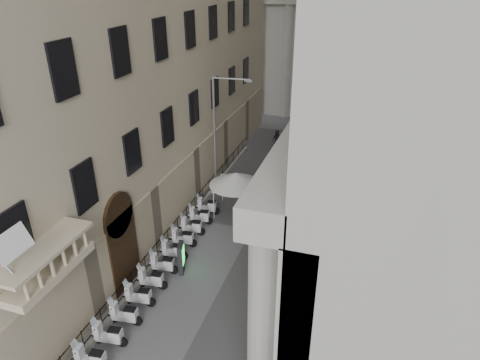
# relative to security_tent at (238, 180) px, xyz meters

# --- Properties ---
(iron_fence) EXTENTS (0.30, 28.00, 1.40)m
(iron_fence) POSITION_rel_security_tent_xyz_m (-2.73, -3.05, -2.49)
(iron_fence) COLOR black
(iron_fence) RESTS_ON ground
(blue_awning) EXTENTS (1.60, 3.00, 3.00)m
(blue_awning) POSITION_rel_security_tent_xyz_m (5.72, 4.95, -2.49)
(blue_awning) COLOR navy
(blue_awning) RESTS_ON ground
(scooter_3) EXTENTS (1.46, 0.74, 1.50)m
(scooter_3) POSITION_rel_security_tent_xyz_m (-1.94, -12.99, -2.49)
(scooter_3) COLOR silver
(scooter_3) RESTS_ON ground
(scooter_4) EXTENTS (1.46, 0.74, 1.50)m
(scooter_4) POSITION_rel_security_tent_xyz_m (-1.94, -11.64, -2.49)
(scooter_4) COLOR silver
(scooter_4) RESTS_ON ground
(scooter_5) EXTENTS (1.46, 0.74, 1.50)m
(scooter_5) POSITION_rel_security_tent_xyz_m (-1.94, -10.29, -2.49)
(scooter_5) COLOR silver
(scooter_5) RESTS_ON ground
(scooter_6) EXTENTS (1.46, 0.74, 1.50)m
(scooter_6) POSITION_rel_security_tent_xyz_m (-1.94, -8.94, -2.49)
(scooter_6) COLOR silver
(scooter_6) RESTS_ON ground
(scooter_7) EXTENTS (1.46, 0.74, 1.50)m
(scooter_7) POSITION_rel_security_tent_xyz_m (-1.94, -7.59, -2.49)
(scooter_7) COLOR silver
(scooter_7) RESTS_ON ground
(scooter_8) EXTENTS (1.46, 0.74, 1.50)m
(scooter_8) POSITION_rel_security_tent_xyz_m (-1.94, -6.24, -2.49)
(scooter_8) COLOR silver
(scooter_8) RESTS_ON ground
(scooter_9) EXTENTS (1.46, 0.74, 1.50)m
(scooter_9) POSITION_rel_security_tent_xyz_m (-1.94, -4.89, -2.49)
(scooter_9) COLOR silver
(scooter_9) RESTS_ON ground
(scooter_10) EXTENTS (1.46, 0.74, 1.50)m
(scooter_10) POSITION_rel_security_tent_xyz_m (-1.94, -3.54, -2.49)
(scooter_10) COLOR silver
(scooter_10) RESTS_ON ground
(scooter_11) EXTENTS (1.46, 0.74, 1.50)m
(scooter_11) POSITION_rel_security_tent_xyz_m (-1.94, -2.20, -2.49)
(scooter_11) COLOR silver
(scooter_11) RESTS_ON ground
(scooter_12) EXTENTS (1.46, 0.74, 1.50)m
(scooter_12) POSITION_rel_security_tent_xyz_m (-1.94, -0.85, -2.49)
(scooter_12) COLOR silver
(scooter_12) RESTS_ON ground
(barrier_2) EXTENTS (0.60, 2.40, 1.10)m
(barrier_2) POSITION_rel_security_tent_xyz_m (4.88, -11.21, -2.49)
(barrier_2) COLOR #B2B5BB
(barrier_2) RESTS_ON ground
(barrier_3) EXTENTS (0.60, 2.40, 1.10)m
(barrier_3) POSITION_rel_security_tent_xyz_m (4.88, -8.71, -2.49)
(barrier_3) COLOR #B2B5BB
(barrier_3) RESTS_ON ground
(barrier_4) EXTENTS (0.60, 2.40, 1.10)m
(barrier_4) POSITION_rel_security_tent_xyz_m (4.88, -6.21, -2.49)
(barrier_4) COLOR #B2B5BB
(barrier_4) RESTS_ON ground
(barrier_5) EXTENTS (0.60, 2.40, 1.10)m
(barrier_5) POSITION_rel_security_tent_xyz_m (4.88, -3.71, -2.49)
(barrier_5) COLOR #B2B5BB
(barrier_5) RESTS_ON ground
(barrier_6) EXTENTS (0.60, 2.40, 1.10)m
(barrier_6) POSITION_rel_security_tent_xyz_m (4.88, -1.21, -2.49)
(barrier_6) COLOR #B2B5BB
(barrier_6) RESTS_ON ground
(barrier_7) EXTENTS (0.60, 2.40, 1.10)m
(barrier_7) POSITION_rel_security_tent_xyz_m (4.88, 1.29, -2.49)
(barrier_7) COLOR #B2B5BB
(barrier_7) RESTS_ON ground
(barrier_8) EXTENTS (0.60, 2.40, 1.10)m
(barrier_8) POSITION_rel_security_tent_xyz_m (4.88, 3.79, -2.49)
(barrier_8) COLOR #B2B5BB
(barrier_8) RESTS_ON ground
(security_tent) EXTENTS (3.68, 3.68, 2.99)m
(security_tent) POSITION_rel_security_tent_xyz_m (0.00, 0.00, 0.00)
(security_tent) COLOR silver
(security_tent) RESTS_ON ground
(street_lamp) EXTENTS (2.85, 0.40, 8.73)m
(street_lamp) POSITION_rel_security_tent_xyz_m (-2.27, 2.72, 2.74)
(street_lamp) COLOR #95989D
(street_lamp) RESTS_ON ground
(info_kiosk) EXTENTS (0.50, 0.90, 1.83)m
(info_kiosk) POSITION_rel_security_tent_xyz_m (-1.01, -7.16, -1.57)
(info_kiosk) COLOR black
(info_kiosk) RESTS_ON ground
(pedestrian_a) EXTENTS (0.75, 0.63, 1.75)m
(pedestrian_a) POSITION_rel_security_tent_xyz_m (1.13, 10.52, -1.62)
(pedestrian_a) COLOR #0D1034
(pedestrian_a) RESTS_ON ground
(pedestrian_b) EXTENTS (1.13, 1.06, 1.85)m
(pedestrian_b) POSITION_rel_security_tent_xyz_m (2.94, 11.09, -1.57)
(pedestrian_b) COLOR black
(pedestrian_b) RESTS_ON ground
(pedestrian_c) EXTENTS (0.96, 0.75, 1.74)m
(pedestrian_c) POSITION_rel_security_tent_xyz_m (-0.10, 12.45, -1.63)
(pedestrian_c) COLOR black
(pedestrian_c) RESTS_ON ground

